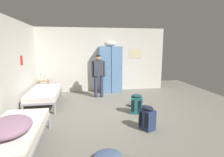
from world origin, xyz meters
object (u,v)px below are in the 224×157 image
Objects in this scene: locker_bank at (110,68)px; shelf_unit at (44,86)px; bed_left_rear at (45,93)px; backpack_teal at (137,104)px; backpack_navy at (148,118)px; water_bottle at (41,78)px; clothes_pile_grey at (137,104)px; bed_left_front at (15,133)px; person_traveler at (99,72)px; lotion_bottle at (45,79)px; clothes_pile_denim at (108,157)px; bedding_heap at (9,126)px.

shelf_unit is at bearing -178.17° from locker_bank.
bed_left_rear is 2.96m from backpack_teal.
backpack_navy is (0.29, -3.55, -0.71)m from locker_bank.
clothes_pile_grey is (3.21, -1.87, -0.61)m from water_bottle.
backpack_navy is (-0.05, -1.01, 0.00)m from backpack_teal.
bed_left_rear is 3.45× the size of backpack_navy.
bed_left_front is at bearing -86.39° from shelf_unit.
person_traveler is at bearing 61.52° from bed_left_front.
bed_left_rear is 12.55× the size of lotion_bottle.
bed_left_front is at bearing 162.37° from clothes_pile_denim.
clothes_pile_denim is at bearing -116.60° from clothes_pile_grey.
person_traveler reaches higher than bed_left_rear.
person_traveler is (2.05, -0.65, 0.60)m from shelf_unit.
clothes_pile_grey is (3.06, -1.81, -0.57)m from lotion_bottle.
bed_left_rear is at bearing 90.00° from bed_left_front.
clothes_pile_denim is 0.84× the size of clothes_pile_grey.
bedding_heap is 1.43× the size of clothes_pile_grey.
backpack_navy is at bearing -50.60° from lotion_bottle.
locker_bank is 2.69m from water_bottle.
clothes_pile_denim is 2.93m from clothes_pile_grey.
shelf_unit is 2.38× the size of water_bottle.
water_bottle is 0.17m from lotion_bottle.
person_traveler reaches higher than shelf_unit.
clothes_pile_denim is at bearing -64.14° from bed_left_rear.
person_traveler is 3.92m from clothes_pile_denim.
person_traveler reaches higher than water_bottle.
person_traveler reaches higher than backpack_teal.
backpack_teal reaches higher than bed_left_front.
lotion_bottle is 3.77m from backpack_teal.
locker_bank is 4.70m from clothes_pile_denim.
bedding_heap is (-2.33, -4.31, -0.35)m from locker_bank.
person_traveler is at bearing 86.56° from clothes_pile_denim.
locker_bank is at bearing 61.66° from bedding_heap.
clothes_pile_grey is (0.25, 1.62, -0.19)m from backpack_navy.
shelf_unit reaches higher than bed_left_front.
person_traveler is 2.25m from water_bottle.
locker_bank reaches higher than lotion_bottle.
backpack_navy is 1.47m from clothes_pile_denim.
bed_left_rear is 7.94× the size of water_bottle.
bed_left_rear is (-2.35, -1.31, -0.59)m from locker_bank.
bed_left_rear is at bearing 90.41° from bedding_heap.
bedding_heap is 1.51× the size of backpack_navy.
bedding_heap reaches higher than clothes_pile_grey.
shelf_unit is at bearing 129.77° from backpack_navy.
water_bottle is (-2.68, -0.06, -0.29)m from locker_bank.
clothes_pile_denim is (-1.06, -1.00, -0.19)m from backpack_navy.
backpack_teal is (2.94, -2.46, -0.09)m from shelf_unit.
backpack_teal is (0.89, -1.81, -0.68)m from person_traveler.
person_traveler is 2.84× the size of backpack_navy.
bed_left_rear is 3.26× the size of clothes_pile_grey.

